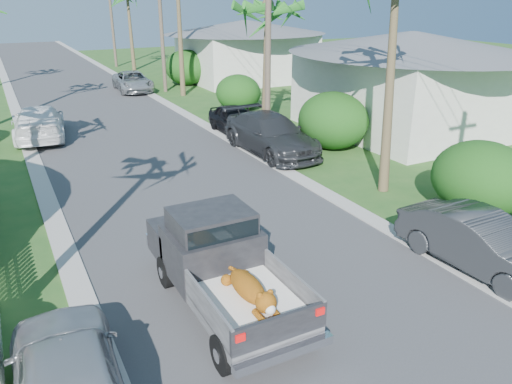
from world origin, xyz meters
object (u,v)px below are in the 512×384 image
parked_car_lf (39,123)px  pickup_truck (218,259)px  parked_car_rn (481,243)px  parked_car_rd (133,82)px  utility_pole_d (111,16)px  parked_car_rm (271,134)px  utility_pole_c (161,24)px  house_right_near (408,86)px  house_right_far (246,53)px  utility_pole_b (268,40)px  parked_car_rf (235,120)px  palm_r_b (266,6)px  parked_car_ln (68,380)px

parked_car_lf → pickup_truck: bearing=104.2°
pickup_truck → parked_car_rn: pickup_truck is taller
parked_car_rd → utility_pole_d: utility_pole_d is taller
parked_car_rm → utility_pole_c: bearing=86.4°
parked_car_rd → house_right_near: size_ratio=0.54×
house_right_far → utility_pole_b: utility_pole_b is taller
house_right_near → utility_pole_c: bearing=114.8°
house_right_far → house_right_near: bearing=-90.0°
parked_car_rm → parked_car_rf: bearing=88.5°
parked_car_rf → house_right_far: house_right_far is taller
palm_r_b → house_right_far: (6.40, 15.00, -3.83)m
parked_car_ln → parked_car_lf: bearing=-91.6°
house_right_near → utility_pole_c: size_ratio=1.00×
utility_pole_c → palm_r_b: bearing=-85.6°
house_right_far → utility_pole_b: bearing=-113.5°
utility_pole_c → utility_pole_d: 15.00m
parked_car_rd → parked_car_lf: parked_car_lf is taller
parked_car_ln → utility_pole_d: size_ratio=0.48×
parked_car_rm → parked_car_lf: 11.16m
parked_car_rm → palm_r_b: (1.60, 3.40, 5.14)m
house_right_near → utility_pole_d: size_ratio=1.00×
parked_car_rf → utility_pole_c: size_ratio=0.45×
pickup_truck → utility_pole_c: bearing=74.5°
pickup_truck → utility_pole_d: bearing=80.1°
parked_car_rn → house_right_far: 30.62m
parked_car_rn → house_right_near: 14.19m
parked_car_lf → house_right_near: (16.60, -6.71, 1.44)m
parked_car_rn → parked_car_rf: bearing=85.6°
parked_car_lf → utility_pole_d: utility_pole_d is taller
palm_r_b → house_right_near: bearing=-25.1°
parked_car_ln → parked_car_rm: bearing=-128.8°
palm_r_b → house_right_near: (6.40, -3.00, -3.73)m
utility_pole_d → palm_r_b: bearing=-88.0°
parked_car_rn → parked_car_ln: parked_car_ln is taller
house_right_near → parked_car_lf: bearing=158.0°
parked_car_rm → parked_car_ln: bearing=-133.1°
parked_car_rn → house_right_far: (8.25, 29.45, 1.41)m
parked_car_ln → utility_pole_d: 44.13m
utility_pole_b → palm_r_b: bearing=63.4°
utility_pole_c → parked_car_lf: bearing=-134.7°
house_right_far → parked_car_rd: bearing=-174.9°
parked_car_rf → palm_r_b: size_ratio=0.56×
utility_pole_d → house_right_near: bearing=-76.6°
parked_car_rm → utility_pole_d: bearing=87.4°
house_right_far → parked_car_lf: bearing=-145.8°
utility_pole_d → utility_pole_b: bearing=-90.0°
utility_pole_c → pickup_truck: bearing=-105.5°
utility_pole_b → parked_car_rd: bearing=97.1°
pickup_truck → utility_pole_b: 13.30m
parked_car_rf → parked_car_ln: 17.89m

